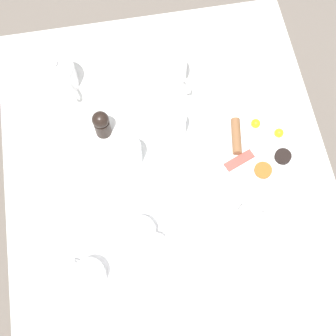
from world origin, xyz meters
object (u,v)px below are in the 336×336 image
Objects in this scene: breakfast_plate at (258,147)px; creamer_jug at (249,217)px; teacup_with_saucer_left at (90,276)px; water_glass_short at (173,125)px; napkin_folded at (254,59)px; teacup_with_saucer_right at (141,233)px; teapot_near at (170,70)px; salt_grinder at (102,124)px; knife_by_plate at (207,279)px; wine_glass_spare at (198,174)px; water_glass_tall at (129,154)px; teapot_far at (60,76)px.

breakfast_plate is 0.23m from creamer_jug.
water_glass_short is (0.30, 0.40, 0.03)m from teacup_with_saucer_left.
creamer_jug is 0.48× the size of napkin_folded.
water_glass_short reaches higher than creamer_jug.
teapot_near is at bearing 71.05° from teacup_with_saucer_right.
teacup_with_saucer_right is 0.35m from salt_grinder.
teacup_with_saucer_right is 0.22m from knife_by_plate.
creamer_jug is at bearing -111.37° from breakfast_plate.
napkin_folded is at bearing 66.22° from knife_by_plate.
wine_glass_spare reaches higher than teacup_with_saucer_right.
salt_grinder is at bearing 163.41° from breakfast_plate.
water_glass_tall is 0.42m from knife_by_plate.
breakfast_plate is 0.45m from teacup_with_saucer_right.
water_glass_short reaches higher than water_glass_tall.
water_glass_short reaches higher than teacup_with_saucer_left.
teacup_with_saucer_right is at bearing -143.51° from wine_glass_spare.
salt_grinder is at bearing 168.99° from water_glass_short.
napkin_folded is (0.46, 0.53, -0.02)m from teacup_with_saucer_right.
breakfast_plate is 2.73× the size of water_glass_short.
teapot_near is 0.65m from knife_by_plate.
breakfast_plate is 0.48m from salt_grinder.
water_glass_short reaches higher than knife_by_plate.
wine_glass_spare is at bearing -26.32° from water_glass_tall.
teacup_with_saucer_right is at bearing -115.62° from water_glass_short.
water_glass_short is at bearing 53.03° from teacup_with_saucer_left.
wine_glass_spare is at bearing 152.85° from teapot_near.
salt_grinder is (-0.21, 0.04, 0.00)m from water_glass_short.
teacup_with_saucer_left is 1.50× the size of water_glass_tall.
teapot_near is at bearing -122.77° from teapot_far.
teapot_far is 2.03× the size of creamer_jug.
teacup_with_saucer_right reaches higher than breakfast_plate.
teapot_far is at bearing 92.10° from teacup_with_saucer_left.
creamer_jug is 0.84× the size of salt_grinder.
knife_by_plate is at bearing -96.32° from wine_glass_spare.
breakfast_plate is at bearing -101.56° from napkin_folded.
teacup_with_saucer_right is 1.71× the size of wine_glass_spare.
teapot_near is 0.36m from wine_glass_spare.
teapot_far reaches higher than wine_glass_spare.
wine_glass_spare reaches higher than napkin_folded.
teacup_with_saucer_right is 0.81× the size of napkin_folded.
salt_grinder is at bearing -176.33° from teapot_far.
salt_grinder is at bearing 136.81° from creamer_jug.
teapot_near is at bearing 89.01° from knife_by_plate.
teapot_near reaches higher than water_glass_tall.
teacup_with_saucer_right is (0.15, 0.09, -0.00)m from teacup_with_saucer_left.
creamer_jug is at bearing 10.55° from teacup_with_saucer_left.
teacup_with_saucer_right reaches higher than napkin_folded.
water_glass_short is at bearing 25.20° from water_glass_tall.
teacup_with_saucer_left is 1.42× the size of salt_grinder.
salt_grinder is (-0.24, -0.15, 0.00)m from teapot_near.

